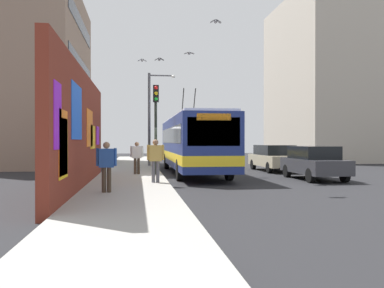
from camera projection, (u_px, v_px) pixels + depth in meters
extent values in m
plane|color=#232326|center=(163.00, 177.00, 20.18)|extent=(80.00, 80.00, 0.00)
cube|color=#9E9B93|center=(131.00, 176.00, 19.96)|extent=(48.00, 3.20, 0.15)
cube|color=maroon|center=(82.00, 131.00, 15.16)|extent=(12.82, 0.30, 4.41)
cube|color=blue|center=(77.00, 112.00, 12.86)|extent=(2.14, 0.02, 1.77)
cube|color=#8C19D8|center=(58.00, 116.00, 9.74)|extent=(0.90, 0.02, 1.65)
cube|color=orange|center=(90.00, 128.00, 16.38)|extent=(1.99, 0.02, 1.50)
cube|color=#8C19D8|center=(98.00, 135.00, 19.68)|extent=(1.25, 0.02, 0.89)
cube|color=yellow|center=(63.00, 148.00, 10.50)|extent=(1.23, 0.02, 1.58)
cube|color=orange|center=(63.00, 143.00, 10.48)|extent=(1.21, 0.02, 1.72)
cube|color=yellow|center=(93.00, 137.00, 17.51)|extent=(1.80, 0.02, 1.00)
cube|color=gray|center=(31.00, 79.00, 30.37)|extent=(13.57, 7.27, 13.03)
cube|color=black|center=(81.00, 108.00, 30.88)|extent=(11.53, 0.04, 1.10)
cube|color=black|center=(81.00, 66.00, 30.86)|extent=(11.53, 0.04, 1.10)
cube|color=black|center=(81.00, 25.00, 30.83)|extent=(11.53, 0.04, 1.10)
cube|color=#B2A899|center=(329.00, 81.00, 38.40)|extent=(12.88, 8.84, 15.21)
cube|color=black|center=(372.00, 115.00, 39.02)|extent=(10.95, 0.04, 1.10)
cube|color=black|center=(372.00, 82.00, 39.00)|extent=(10.95, 0.04, 1.10)
cube|color=black|center=(373.00, 49.00, 38.98)|extent=(10.95, 0.04, 1.10)
cube|color=navy|center=(193.00, 142.00, 22.41)|extent=(12.58, 2.55, 2.60)
cube|color=silver|center=(193.00, 118.00, 22.40)|extent=(12.07, 2.35, 0.12)
cube|color=yellow|center=(193.00, 156.00, 22.42)|extent=(12.60, 2.57, 0.44)
cube|color=black|center=(214.00, 132.00, 16.20)|extent=(0.04, 2.17, 1.17)
cube|color=black|center=(193.00, 135.00, 22.41)|extent=(11.57, 2.58, 0.83)
cube|color=orange|center=(214.00, 117.00, 16.21)|extent=(0.06, 1.40, 0.28)
cylinder|color=black|center=(194.00, 106.00, 24.31)|extent=(1.43, 0.06, 2.00)
cylinder|color=black|center=(183.00, 106.00, 24.22)|extent=(1.43, 0.06, 2.00)
cylinder|color=black|center=(229.00, 170.00, 18.59)|extent=(1.00, 0.28, 1.00)
cylinder|color=black|center=(180.00, 170.00, 18.28)|extent=(1.00, 0.28, 1.00)
cylinder|color=black|center=(201.00, 161.00, 26.56)|extent=(1.00, 0.28, 1.00)
cylinder|color=black|center=(167.00, 161.00, 26.25)|extent=(1.00, 0.28, 1.00)
cube|color=#38383D|center=(314.00, 166.00, 18.91)|extent=(4.18, 1.79, 0.66)
cube|color=black|center=(313.00, 152.00, 18.99)|extent=(2.51, 1.61, 0.60)
cylinder|color=black|center=(345.00, 175.00, 17.66)|extent=(0.64, 0.22, 0.64)
cylinder|color=black|center=(311.00, 176.00, 17.44)|extent=(0.64, 0.22, 0.64)
cylinder|color=black|center=(317.00, 171.00, 20.39)|extent=(0.64, 0.22, 0.64)
cylinder|color=black|center=(287.00, 171.00, 20.17)|extent=(0.64, 0.22, 0.64)
cube|color=#C6B793|center=(274.00, 160.00, 24.36)|extent=(4.79, 1.92, 0.66)
cube|color=black|center=(274.00, 150.00, 24.45)|extent=(2.87, 1.73, 0.60)
cylinder|color=black|center=(298.00, 167.00, 22.92)|extent=(0.64, 0.22, 0.64)
cylinder|color=black|center=(269.00, 168.00, 22.68)|extent=(0.64, 0.22, 0.64)
cylinder|color=black|center=(279.00, 164.00, 26.05)|extent=(0.64, 0.22, 0.64)
cylinder|color=black|center=(253.00, 164.00, 25.81)|extent=(0.64, 0.22, 0.64)
cylinder|color=#3F3326|center=(109.00, 180.00, 13.05)|extent=(0.14, 0.14, 0.81)
cylinder|color=#3F3326|center=(104.00, 180.00, 13.02)|extent=(0.14, 0.14, 0.81)
cube|color=#264C99|center=(106.00, 158.00, 13.03)|extent=(0.22, 0.47, 0.61)
cylinder|color=#264C99|center=(115.00, 157.00, 13.07)|extent=(0.09, 0.09, 0.58)
cylinder|color=#264C99|center=(97.00, 157.00, 12.99)|extent=(0.09, 0.09, 0.58)
sphere|color=#936B4C|center=(106.00, 145.00, 13.03)|extent=(0.22, 0.22, 0.22)
cylinder|color=#595960|center=(158.00, 172.00, 16.16)|extent=(0.14, 0.14, 0.86)
cylinder|color=#595960|center=(153.00, 172.00, 16.14)|extent=(0.14, 0.14, 0.86)
cube|color=gold|center=(156.00, 153.00, 16.14)|extent=(0.22, 0.50, 0.65)
cylinder|color=gold|center=(163.00, 152.00, 16.19)|extent=(0.09, 0.09, 0.61)
cylinder|color=gold|center=(148.00, 152.00, 16.10)|extent=(0.09, 0.09, 0.61)
sphere|color=#936B4C|center=(156.00, 142.00, 16.14)|extent=(0.23, 0.23, 0.23)
cylinder|color=#3F3326|center=(139.00, 166.00, 20.29)|extent=(0.14, 0.14, 0.81)
cylinder|color=#3F3326|center=(135.00, 166.00, 20.27)|extent=(0.14, 0.14, 0.81)
cube|color=silver|center=(137.00, 152.00, 20.28)|extent=(0.22, 0.47, 0.60)
cylinder|color=silver|center=(143.00, 152.00, 20.32)|extent=(0.09, 0.09, 0.57)
cylinder|color=silver|center=(131.00, 152.00, 20.24)|extent=(0.09, 0.09, 0.57)
sphere|color=#936B4C|center=(137.00, 144.00, 20.27)|extent=(0.22, 0.22, 0.22)
cylinder|color=#2D382D|center=(156.00, 130.00, 20.05)|extent=(0.14, 0.14, 4.47)
cube|color=black|center=(156.00, 94.00, 19.82)|extent=(0.20, 0.28, 0.84)
sphere|color=red|center=(156.00, 88.00, 19.71)|extent=(0.18, 0.18, 0.18)
sphere|color=yellow|center=(156.00, 93.00, 19.71)|extent=(0.18, 0.18, 0.18)
sphere|color=green|center=(156.00, 99.00, 19.71)|extent=(0.18, 0.18, 0.18)
cylinder|color=#4C4C51|center=(149.00, 119.00, 27.37)|extent=(0.18, 0.18, 6.32)
cylinder|color=#4C4C51|center=(161.00, 76.00, 27.46)|extent=(0.10, 1.64, 0.10)
ellipsoid|color=silver|center=(173.00, 77.00, 27.57)|extent=(0.44, 0.28, 0.20)
ellipsoid|color=#47474C|center=(159.00, 60.00, 23.01)|extent=(0.32, 0.14, 0.12)
cube|color=#47474C|center=(162.00, 59.00, 23.03)|extent=(0.20, 0.25, 0.16)
cube|color=#47474C|center=(157.00, 59.00, 22.99)|extent=(0.20, 0.25, 0.16)
ellipsoid|color=slate|center=(216.00, 22.00, 19.07)|extent=(0.32, 0.14, 0.12)
cube|color=slate|center=(219.00, 21.00, 19.09)|extent=(0.20, 0.25, 0.16)
cube|color=slate|center=(213.00, 21.00, 19.05)|extent=(0.20, 0.25, 0.16)
ellipsoid|color=gray|center=(142.00, 61.00, 24.60)|extent=(0.32, 0.14, 0.12)
cube|color=gray|center=(144.00, 60.00, 24.62)|extent=(0.20, 0.26, 0.15)
cube|color=gray|center=(140.00, 60.00, 24.58)|extent=(0.20, 0.26, 0.15)
ellipsoid|color=slate|center=(189.00, 54.00, 22.17)|extent=(0.32, 0.14, 0.12)
cube|color=slate|center=(192.00, 53.00, 22.18)|extent=(0.20, 0.28, 0.09)
cube|color=slate|center=(187.00, 53.00, 22.15)|extent=(0.20, 0.28, 0.09)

